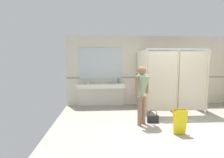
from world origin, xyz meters
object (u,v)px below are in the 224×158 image
at_px(person_standing, 142,89).
at_px(handbag, 153,118).
at_px(soap_dispenser, 119,81).
at_px(paper_cup, 88,83).
at_px(wet_floor_sign, 180,122).

height_order(person_standing, handbag, person_standing).
bearing_deg(person_standing, soap_dispenser, 101.36).
bearing_deg(handbag, paper_cup, 137.81).
distance_m(handbag, wet_floor_sign, 0.91).
bearing_deg(person_standing, handbag, 20.72).
xyz_separation_m(person_standing, wet_floor_sign, (0.73, -0.67, -0.67)).
bearing_deg(handbag, person_standing, -159.28).
xyz_separation_m(soap_dispenser, paper_cup, (-1.12, -0.20, -0.04)).
bearing_deg(wet_floor_sign, paper_cup, 132.14).
bearing_deg(wet_floor_sign, person_standing, 137.66).
distance_m(person_standing, soap_dispenser, 2.07).
bearing_deg(paper_cup, handbag, -42.19).
xyz_separation_m(person_standing, paper_cup, (-1.53, 1.83, -0.07)).
xyz_separation_m(handbag, wet_floor_sign, (0.39, -0.80, 0.19)).
height_order(person_standing, wet_floor_sign, person_standing).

